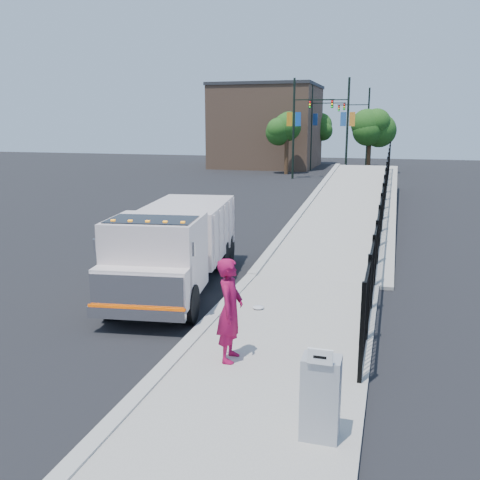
# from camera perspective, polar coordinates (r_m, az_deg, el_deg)

# --- Properties ---
(ground) EXTENTS (120.00, 120.00, 0.00)m
(ground) POSITION_cam_1_polar(r_m,az_deg,el_deg) (12.47, -3.49, -9.22)
(ground) COLOR black
(ground) RESTS_ON ground
(sidewalk) EXTENTS (3.55, 12.00, 0.12)m
(sidewalk) POSITION_cam_1_polar(r_m,az_deg,el_deg) (10.20, 3.16, -14.04)
(sidewalk) COLOR #9E998E
(sidewalk) RESTS_ON ground
(curb) EXTENTS (0.30, 12.00, 0.16)m
(curb) POSITION_cam_1_polar(r_m,az_deg,el_deg) (10.73, -7.15, -12.58)
(curb) COLOR #ADAAA3
(curb) RESTS_ON ground
(ramp) EXTENTS (3.95, 24.06, 3.19)m
(ramp) POSITION_cam_1_polar(r_m,az_deg,el_deg) (27.35, 12.11, 2.53)
(ramp) COLOR #9E998E
(ramp) RESTS_ON ground
(iron_fence) EXTENTS (0.10, 28.00, 1.80)m
(iron_fence) POSITION_cam_1_polar(r_m,az_deg,el_deg) (23.20, 14.98, 2.88)
(iron_fence) COLOR black
(iron_fence) RESTS_ON ground
(truck) EXTENTS (3.17, 7.24, 2.40)m
(truck) POSITION_cam_1_polar(r_m,az_deg,el_deg) (14.83, -6.95, -0.29)
(truck) COLOR black
(truck) RESTS_ON ground
(worker) EXTENTS (0.51, 0.75, 2.01)m
(worker) POSITION_cam_1_polar(r_m,az_deg,el_deg) (10.21, -1.07, -7.47)
(worker) COLOR maroon
(worker) RESTS_ON sidewalk
(utility_cabinet) EXTENTS (0.55, 0.40, 1.25)m
(utility_cabinet) POSITION_cam_1_polar(r_m,az_deg,el_deg) (8.07, 8.58, -16.32)
(utility_cabinet) COLOR gray
(utility_cabinet) RESTS_ON sidewalk
(arrow_sign) EXTENTS (0.35, 0.04, 0.22)m
(arrow_sign) POSITION_cam_1_polar(r_m,az_deg,el_deg) (7.54, 8.53, -12.21)
(arrow_sign) COLOR white
(arrow_sign) RESTS_ON utility_cabinet
(debris) EXTENTS (0.30, 0.30, 0.07)m
(debris) POSITION_cam_1_polar(r_m,az_deg,el_deg) (13.23, 1.95, -7.17)
(debris) COLOR silver
(debris) RESTS_ON sidewalk
(light_pole_0) EXTENTS (3.77, 0.22, 8.00)m
(light_pole_0) POSITION_cam_1_polar(r_m,az_deg,el_deg) (44.30, 6.14, 12.14)
(light_pole_0) COLOR black
(light_pole_0) RESTS_ON ground
(light_pole_1) EXTENTS (3.78, 0.22, 8.00)m
(light_pole_1) POSITION_cam_1_polar(r_m,az_deg,el_deg) (44.40, 10.99, 11.98)
(light_pole_1) COLOR black
(light_pole_1) RESTS_ON ground
(light_pole_2) EXTENTS (3.77, 0.22, 8.00)m
(light_pole_2) POSITION_cam_1_polar(r_m,az_deg,el_deg) (52.58, 7.96, 12.14)
(light_pole_2) COLOR black
(light_pole_2) RESTS_ON ground
(light_pole_3) EXTENTS (3.78, 0.22, 8.00)m
(light_pole_3) POSITION_cam_1_polar(r_m,az_deg,el_deg) (58.16, 13.18, 11.96)
(light_pole_3) COLOR black
(light_pole_3) RESTS_ON ground
(tree_0) EXTENTS (2.57, 2.57, 5.28)m
(tree_0) POSITION_cam_1_polar(r_m,az_deg,el_deg) (48.13, 5.03, 11.68)
(tree_0) COLOR #382314
(tree_0) RESTS_ON ground
(tree_1) EXTENTS (2.76, 2.76, 5.38)m
(tree_1) POSITION_cam_1_polar(r_m,az_deg,el_deg) (50.09, 13.72, 11.43)
(tree_1) COLOR #382314
(tree_1) RESTS_ON ground
(tree_2) EXTENTS (2.65, 2.65, 5.32)m
(tree_2) POSITION_cam_1_polar(r_m,az_deg,el_deg) (60.88, 8.52, 11.77)
(tree_2) COLOR #382314
(tree_2) RESTS_ON ground
(building) EXTENTS (10.00, 10.00, 8.00)m
(building) POSITION_cam_1_polar(r_m,az_deg,el_deg) (56.40, 2.92, 11.89)
(building) COLOR #8C664C
(building) RESTS_ON ground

